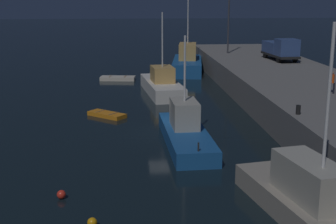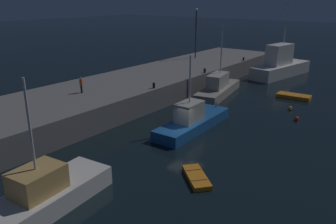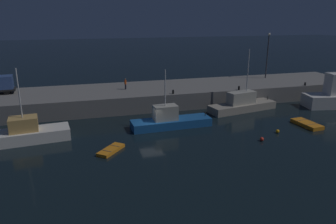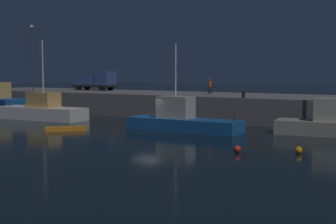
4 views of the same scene
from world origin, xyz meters
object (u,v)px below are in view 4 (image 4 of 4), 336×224
object	(u,v)px
utility_truck	(95,81)
bollard_central	(243,95)
fishing_boat_blue	(181,120)
rowboat_white_mid	(65,129)
fishing_trawler_red	(42,111)
mooring_buoy_near	(299,150)
dockworker	(210,85)
lamp_post_west	(32,52)
mooring_buoy_mid	(237,149)

from	to	relation	value
utility_truck	bollard_central	world-z (taller)	utility_truck
fishing_boat_blue	rowboat_white_mid	distance (m)	9.23
fishing_trawler_red	bollard_central	bearing A→B (deg)	20.23
fishing_trawler_red	fishing_boat_blue	bearing A→B (deg)	1.10
mooring_buoy_near	dockworker	world-z (taller)	dockworker
lamp_post_west	dockworker	bearing A→B (deg)	5.70
rowboat_white_mid	utility_truck	bearing A→B (deg)	127.17
mooring_buoy_mid	utility_truck	xyz separation A→B (m)	(-29.55, 19.93, 3.42)
mooring_buoy_near	rowboat_white_mid	bearing A→B (deg)	-179.84
utility_truck	bollard_central	distance (m)	24.66
utility_truck	dockworker	world-z (taller)	utility_truck
fishing_trawler_red	lamp_post_west	distance (m)	16.34
fishing_trawler_red	dockworker	xyz separation A→B (m)	(12.61, 11.40, 2.42)
fishing_boat_blue	rowboat_white_mid	size ratio (longest dim) A/B	3.02
fishing_boat_blue	utility_truck	xyz separation A→B (m)	(-21.41, 13.01, 2.79)
utility_truck	lamp_post_west	bearing A→B (deg)	-147.28
mooring_buoy_near	dockworker	bearing A→B (deg)	131.88
fishing_boat_blue	mooring_buoy_mid	size ratio (longest dim) A/B	22.56
mooring_buoy_mid	lamp_post_west	bearing A→B (deg)	156.86
utility_truck	dockworker	bearing A→B (deg)	-6.13
fishing_boat_blue	rowboat_white_mid	world-z (taller)	fishing_boat_blue
lamp_post_west	dockworker	world-z (taller)	lamp_post_west
mooring_buoy_mid	bollard_central	size ratio (longest dim) A/B	0.75
lamp_post_west	bollard_central	bearing A→B (deg)	-3.97
lamp_post_west	utility_truck	xyz separation A→B (m)	(6.83, 4.38, -3.63)
fishing_trawler_red	rowboat_white_mid	world-z (taller)	fishing_trawler_red
mooring_buoy_near	dockworker	distance (m)	22.20
mooring_buoy_near	utility_truck	size ratio (longest dim) A/B	0.07
mooring_buoy_mid	utility_truck	world-z (taller)	utility_truck
utility_truck	bollard_central	xyz separation A→B (m)	(23.77, -6.51, -0.96)
lamp_post_west	mooring_buoy_mid	bearing A→B (deg)	-23.14
mooring_buoy_mid	bollard_central	xyz separation A→B (m)	(-5.79, 13.42, 2.46)
fishing_boat_blue	bollard_central	xyz separation A→B (m)	(2.36, 6.50, 1.84)
mooring_buoy_mid	dockworker	bearing A→B (deg)	122.93
bollard_central	rowboat_white_mid	bearing A→B (deg)	-129.79
fishing_trawler_red	mooring_buoy_mid	world-z (taller)	fishing_trawler_red
fishing_boat_blue	rowboat_white_mid	xyz separation A→B (m)	(-7.50, -5.33, -0.67)
lamp_post_west	utility_truck	world-z (taller)	lamp_post_west
fishing_boat_blue	utility_truck	distance (m)	25.21
mooring_buoy_near	utility_truck	world-z (taller)	utility_truck
dockworker	bollard_central	size ratio (longest dim) A/B	2.86
rowboat_white_mid	dockworker	distance (m)	17.19
mooring_buoy_mid	dockworker	world-z (taller)	dockworker
rowboat_white_mid	dockworker	xyz separation A→B (m)	(3.98, 16.42, 3.14)
fishing_trawler_red	lamp_post_west	bearing A→B (deg)	143.56
fishing_boat_blue	lamp_post_west	xyz separation A→B (m)	(-28.23, 8.63, 6.42)
mooring_buoy_mid	bollard_central	distance (m)	14.82
utility_truck	bollard_central	size ratio (longest dim) A/B	10.90
fishing_trawler_red	utility_truck	xyz separation A→B (m)	(-5.28, 13.32, 2.75)
fishing_boat_blue	utility_truck	world-z (taller)	fishing_boat_blue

